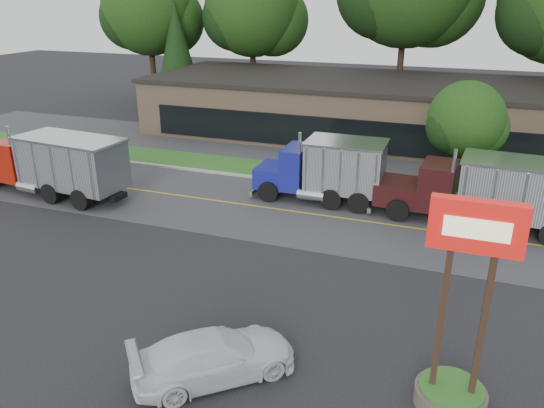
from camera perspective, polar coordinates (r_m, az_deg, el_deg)
The scene contains 16 objects.
ground at distance 20.61m, azimuth -11.87°, elevation -9.01°, with size 140.00×140.00×0.00m, color #2B2B2F.
road at distance 27.79m, azimuth -2.23°, elevation -0.19°, with size 60.00×8.00×0.02m, color #4E4E53.
center_line at distance 27.79m, azimuth -2.23°, elevation -0.19°, with size 60.00×0.12×0.01m, color gold.
curb at distance 31.46m, azimuth 0.67°, elevation 2.49°, with size 60.00×0.30×0.12m, color #9E9E99.
grass_verge at distance 33.07m, azimuth 1.72°, elevation 3.46°, with size 60.00×3.40×0.03m, color #306522.
far_parking at distance 37.64m, azimuth 4.16°, elevation 5.70°, with size 60.00×7.00×0.02m, color #4E4E53.
strip_mall at distance 42.39m, azimuth 9.18°, elevation 10.09°, with size 32.00×12.00×4.00m, color tan.
bilo_sign at distance 14.88m, azimuth 19.43°, elevation -13.85°, with size 2.20×1.90×5.95m.
tree_far_a at distance 55.58m, azimuth -12.95°, elevation 19.42°, with size 9.45×8.89×13.48m.
tree_far_b at distance 52.78m, azimuth -1.92°, elevation 19.87°, with size 9.49×8.93×13.54m.
evergreen_left at distance 51.98m, azimuth -10.21°, elevation 16.02°, with size 4.38×4.38×9.96m.
tree_verge at distance 30.54m, azimuth 20.23°, elevation 8.20°, with size 4.31×4.06×6.15m.
dump_truck_red at distance 31.08m, azimuth -22.44°, elevation 4.09°, with size 10.15×3.49×3.36m.
dump_truck_blue at distance 28.02m, azimuth 5.97°, elevation 3.80°, with size 6.91×2.75×3.36m.
dump_truck_maroon at distance 26.73m, azimuth 22.62°, elevation 1.33°, with size 9.74×3.29×3.36m.
rally_car at distance 15.91m, azimuth -6.23°, elevation -15.92°, with size 1.93×4.76×1.38m, color silver.
Camera 1 is at (9.90, -14.80, 10.39)m, focal length 35.00 mm.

